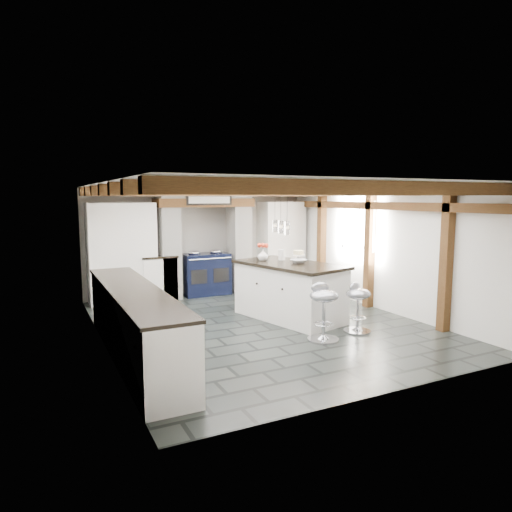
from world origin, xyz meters
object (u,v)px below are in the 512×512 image
bar_stool_far (323,305)px  range_cooker (205,273)px  kitchen_island (289,290)px  bar_stool_near (357,302)px

bar_stool_far → range_cooker: bearing=101.0°
kitchen_island → bar_stool_near: kitchen_island is taller
kitchen_island → bar_stool_near: bearing=-80.1°
range_cooker → kitchen_island: kitchen_island is taller
range_cooker → bar_stool_near: range_cooker is taller
range_cooker → kitchen_island: 2.61m
kitchen_island → bar_stool_far: 1.32m
bar_stool_near → bar_stool_far: bar_stool_far is taller
kitchen_island → bar_stool_near: size_ratio=2.77×
bar_stool_near → bar_stool_far: (-0.72, -0.12, 0.05)m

